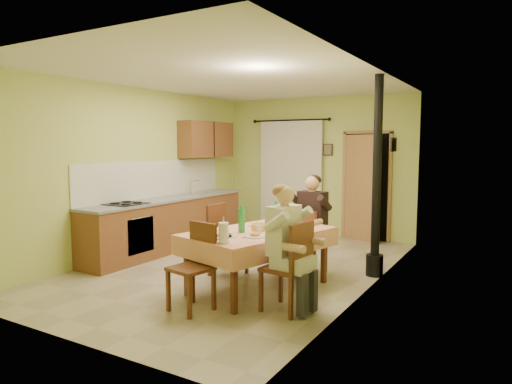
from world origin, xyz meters
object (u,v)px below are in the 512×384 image
Objects in this scene: chair_far at (310,253)px; chair_left at (227,254)px; man_far at (311,212)px; chair_right at (287,285)px; dining_table at (259,260)px; stove_flue at (376,204)px; chair_near at (192,285)px; man_right at (286,233)px.

chair_far is 1.20m from chair_left.
chair_right is at bearing -67.13° from man_far.
chair_right is 1.63m from chair_left.
chair_far is at bearing -90.00° from man_far.
chair_right is (0.40, -1.56, 0.00)m from chair_far.
dining_table is 0.76× the size of stove_flue.
man_far is at bearing 90.56° from dining_table.
chair_near is 1.45m from chair_left.
dining_table is at bearing -95.60° from man_far.
man_far reaches higher than chair_right.
stove_flue reaches higher than man_far.
chair_left is at bearing -136.14° from chair_far.
chair_left is at bearing -151.36° from stove_flue.
chair_near is 0.70× the size of man_far.
dining_table is at bearing -93.30° from chair_near.
man_right is at bearing -23.74° from dining_table.
man_far reaches higher than chair_far.
man_right is 0.50× the size of stove_flue.
dining_table is 2.17× the size of chair_near.
chair_far is 1.61m from chair_right.
chair_left is at bearing -135.73° from man_far.
chair_right reaches higher than chair_near.
stove_flue reaches higher than chair_right.
man_far is (0.00, 0.01, 0.59)m from chair_far.
man_right reaches higher than chair_near.
dining_table is 1.87m from stove_flue.
stove_flue is (0.85, 0.30, 0.15)m from man_far.
chair_far is at bearing 21.18° from chair_right.
chair_right is at bearing -140.19° from chair_near.
man_far reaches higher than dining_table.
man_right reaches higher than chair_left.
man_right is (0.65, -0.52, 0.50)m from dining_table.
chair_near is 2.85m from stove_flue.
chair_near is at bearing -95.52° from chair_far.
man_right reaches higher than dining_table.
chair_left reaches higher than dining_table.
chair_near is at bearing 126.38° from man_right.
man_far is at bearing -93.42° from chair_near.
stove_flue is at bearing 28.72° from chair_far.
dining_table is 1.52× the size of man_far.
chair_near is 0.97× the size of chair_left.
dining_table is 1.52× the size of man_right.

